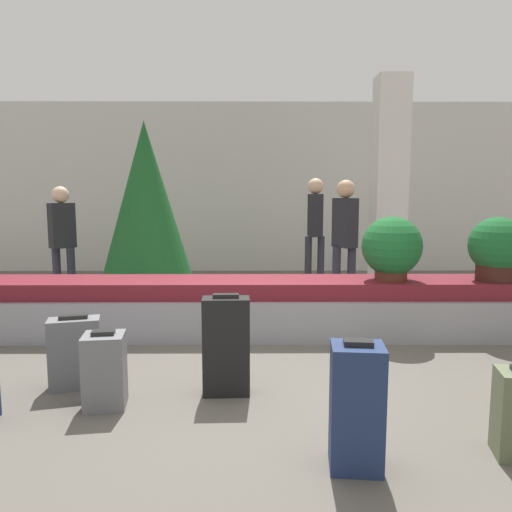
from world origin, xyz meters
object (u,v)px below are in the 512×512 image
Objects in this scene: suitcase_0 at (75,353)px; suitcase_4 at (226,346)px; potted_plant_0 at (497,249)px; suitcase_3 at (357,407)px; pillar at (389,187)px; traveler_0 at (62,235)px; decorated_tree at (146,208)px; traveler_2 at (345,232)px; traveler_1 at (315,223)px; suitcase_2 at (105,370)px; potted_plant_1 at (392,248)px.

suitcase_4 is at bearing -21.02° from suitcase_0.
suitcase_0 is 0.87× the size of potted_plant_0.
suitcase_4 is at bearing 132.67° from suitcase_3.
pillar reaches higher than suitcase_3.
traveler_0 is 1.26m from decorated_tree.
pillar is 1.90× the size of traveler_2.
suitcase_4 is 3.23m from traveler_2.
potted_plant_0 is 0.27× the size of decorated_tree.
traveler_2 is at bearing 86.44° from suitcase_3.
suitcase_3 is 3.98m from traveler_2.
suitcase_4 is 4.00m from traveler_0.
traveler_1 is (-1.05, 0.34, -0.55)m from pillar.
suitcase_4 is at bearing 6.65° from suitcase_2.
traveler_1 reaches higher than potted_plant_0.
decorated_tree is (-3.96, 1.47, 0.37)m from potted_plant_0.
suitcase_2 is 3.88m from traveler_2.
suitcase_0 is 0.36× the size of traveler_0.
traveler_1 is at bearing 57.28° from suitcase_2.
pillar reaches higher than traveler_1.
suitcase_3 is (1.63, -0.81, 0.09)m from suitcase_2.
traveler_2 is (0.23, -1.30, -0.04)m from traveler_1.
traveler_0 is 3.72m from traveler_1.
suitcase_3 is 0.30× the size of decorated_tree.
suitcase_4 is (0.86, 0.22, 0.11)m from suitcase_2.
potted_plant_0 is 3.08m from traveler_1.
suitcase_4 is at bearing -137.54° from potted_plant_1.
traveler_1 is at bearing 26.24° from decorated_tree.
pillar is at bearing 109.03° from traveler_2.
traveler_0 reaches higher than potted_plant_0.
traveler_0 is at bearing 158.11° from potted_plant_1.
traveler_1 is (-0.48, 2.63, 0.10)m from potted_plant_1.
potted_plant_0 reaches higher than suitcase_3.
suitcase_0 is at bearing -89.74° from decorated_tree.
potted_plant_0 is (3.61, 1.71, 0.67)m from suitcase_2.
traveler_2 reaches higher than traveler_0.
traveler_2 is at bearing -2.68° from decorated_tree.
pillar is 3.55m from decorated_tree.
pillar is 4.73× the size of potted_plant_1.
traveler_2 is at bearing -130.57° from pillar.
suitcase_2 is 0.89m from suitcase_4.
suitcase_3 is 1.10× the size of potted_plant_0.
potted_plant_1 is at bearing 11.37° from suitcase_0.
traveler_2 reaches higher than suitcase_0.
suitcase_2 is 0.83× the size of potted_plant_1.
potted_plant_0 is (3.95, 1.35, 0.66)m from suitcase_0.
suitcase_0 is at bearing -154.21° from potted_plant_1.
traveler_0 is at bearing 162.19° from potted_plant_0.
potted_plant_1 is at bearing 76.61° from suitcase_3.
suitcase_3 is 5.28m from traveler_0.
suitcase_4 is 0.48× the size of traveler_0.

